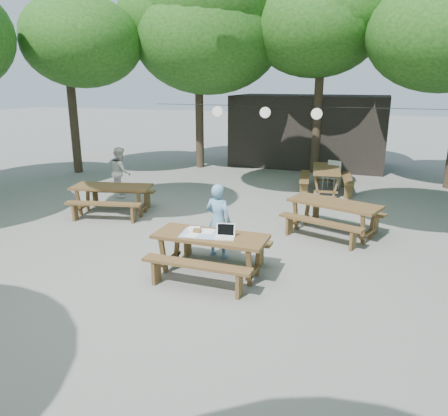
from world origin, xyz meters
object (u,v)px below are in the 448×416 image
at_px(main_picnic_table, 211,254).
at_px(picnic_table_nw, 113,199).
at_px(woman, 218,221).
at_px(second_person, 121,172).
at_px(plastic_chair, 331,181).

bearing_deg(main_picnic_table, picnic_table_nw, 145.39).
xyz_separation_m(woman, second_person, (-4.42, 3.46, -0.00)).
relative_size(main_picnic_table, picnic_table_nw, 0.90).
distance_m(picnic_table_nw, second_person, 1.89).
xyz_separation_m(picnic_table_nw, plastic_chair, (5.04, 4.70, -0.13)).
bearing_deg(main_picnic_table, plastic_chair, 80.14).
bearing_deg(plastic_chair, picnic_table_nw, -119.36).
height_order(picnic_table_nw, plastic_chair, plastic_chair).
bearing_deg(second_person, plastic_chair, -96.54).
distance_m(woman, plastic_chair, 6.66).
height_order(picnic_table_nw, second_person, second_person).
bearing_deg(picnic_table_nw, main_picnic_table, -48.06).
relative_size(main_picnic_table, plastic_chair, 2.22).
bearing_deg(main_picnic_table, woman, 101.22).
xyz_separation_m(main_picnic_table, picnic_table_nw, (-3.77, 2.60, 0.00)).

